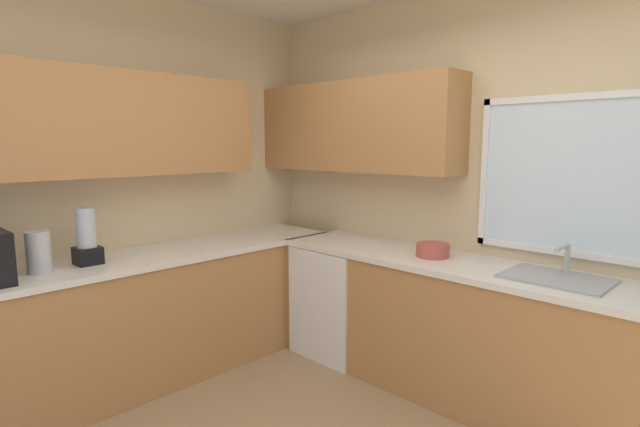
# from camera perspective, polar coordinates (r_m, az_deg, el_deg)

# --- Properties ---
(room_shell) EXTENTS (4.00, 3.60, 2.80)m
(room_shell) POSITION_cam_1_polar(r_m,az_deg,el_deg) (3.07, -5.71, 12.47)
(room_shell) COLOR beige
(room_shell) RESTS_ON ground_plane
(counter_run_left) EXTENTS (0.65, 3.21, 0.91)m
(counter_run_left) POSITION_cam_1_polar(r_m,az_deg,el_deg) (3.67, -20.81, -11.65)
(counter_run_left) COLOR #AD7542
(counter_run_left) RESTS_ON ground_plane
(counter_run_back) EXTENTS (3.09, 0.65, 0.91)m
(counter_run_back) POSITION_cam_1_polar(r_m,az_deg,el_deg) (3.35, 18.55, -13.46)
(counter_run_back) COLOR #AD7542
(counter_run_back) RESTS_ON ground_plane
(dishwasher) EXTENTS (0.60, 0.60, 0.86)m
(dishwasher) POSITION_cam_1_polar(r_m,az_deg,el_deg) (3.95, 2.58, -10.02)
(dishwasher) COLOR white
(dishwasher) RESTS_ON ground_plane
(kettle) EXTENTS (0.13, 0.13, 0.25)m
(kettle) POSITION_cam_1_polar(r_m,az_deg,el_deg) (3.31, -30.19, -3.96)
(kettle) COLOR #B7B7BC
(kettle) RESTS_ON counter_run_left
(sink_assembly) EXTENTS (0.55, 0.40, 0.19)m
(sink_assembly) POSITION_cam_1_polar(r_m,az_deg,el_deg) (3.07, 26.07, -6.76)
(sink_assembly) COLOR #9EA0A5
(sink_assembly) RESTS_ON counter_run_back
(bowl) EXTENTS (0.22, 0.22, 0.09)m
(bowl) POSITION_cam_1_polar(r_m,az_deg,el_deg) (3.38, 13.13, -4.22)
(bowl) COLOR #B74C42
(bowl) RESTS_ON counter_run_back
(blender_appliance) EXTENTS (0.15, 0.15, 0.36)m
(blender_appliance) POSITION_cam_1_polar(r_m,az_deg,el_deg) (3.41, -25.75, -2.72)
(blender_appliance) COLOR black
(blender_appliance) RESTS_ON counter_run_left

